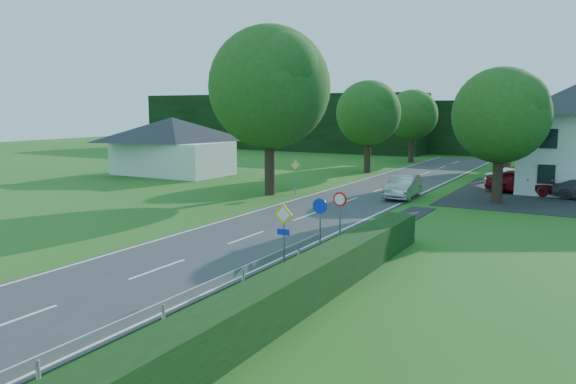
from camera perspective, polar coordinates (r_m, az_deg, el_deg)
The scene contains 28 objects.
ground at distance 18.07m, azimuth -26.27°, elevation -11.84°, with size 160.00×160.00×0.00m, color #295C1A.
road at distance 33.17m, azimuth 3.44°, elevation -1.91°, with size 7.00×80.00×0.04m, color #353537.
footpath at distance 15.85m, azimuth -9.47°, elevation -13.83°, with size 1.50×44.00×0.04m, color black.
parking_pad at distance 42.83m, azimuth 26.07°, elevation -0.40°, with size 14.00×16.00×0.04m, color black.
line_edge_left at distance 34.68m, azimuth -1.39°, elevation -1.40°, with size 0.12×80.00×0.01m, color white.
line_edge_right at distance 31.90m, azimuth 8.70°, elevation -2.37°, with size 0.12×80.00×0.01m, color white.
line_centre at distance 33.16m, azimuth 3.44°, elevation -1.87°, with size 0.12×80.00×0.01m, color white, non-canonical shape.
guardrail at distance 14.49m, azimuth -20.78°, elevation -15.10°, with size 0.12×26.00×0.69m, color silver, non-canonical shape.
hedge_right at distance 13.27m, azimuth -9.73°, elevation -15.46°, with size 1.20×30.00×1.30m, color black.
tree_main at distance 39.01m, azimuth -1.90°, elevation 8.23°, with size 9.40×9.40×11.64m, color #234A16, non-canonical shape.
tree_left_far at distance 52.99m, azimuth 8.13°, elevation 6.57°, with size 7.00×7.00×8.58m, color #234A16, non-canonical shape.
tree_right_far at distance 51.88m, azimuth 21.48°, elevation 6.31°, with size 7.40×7.40×9.09m, color #234A16, non-canonical shape.
tree_left_back at distance 64.18m, azimuth 12.47°, elevation 6.55°, with size 6.60×6.60×8.07m, color #234A16, non-canonical shape.
tree_right_back at distance 59.96m, azimuth 21.58°, elevation 5.79°, with size 6.20×6.20×7.56m, color #234A16, non-canonical shape.
tree_right_mid at distance 37.82m, azimuth 20.71°, elevation 5.36°, with size 7.00×7.00×8.58m, color #234A16, non-canonical shape.
treeline_left at distance 82.94m, azimuth -1.25°, elevation 7.12°, with size 44.00×6.00×8.00m, color black.
treeline_right at distance 75.65m, azimuth 24.77°, elevation 5.83°, with size 30.00×5.00×7.00m, color black.
bungalow_left at distance 52.27m, azimuth -11.66°, elevation 4.72°, with size 11.00×6.50×5.20m.
streetlight at distance 39.86m, azimuth 20.55°, elevation 5.75°, with size 2.03×0.18×8.00m.
sign_priority_right at distance 20.42m, azimuth -0.46°, elevation -3.41°, with size 0.78×0.09×2.59m.
sign_roundabout at distance 23.04m, azimuth 3.26°, elevation -2.36°, with size 0.64×0.08×2.37m.
sign_speed_limit at distance 24.80m, azimuth 5.29°, elevation -1.38°, with size 0.64×0.11×2.37m.
sign_priority_left at distance 39.35m, azimuth 0.74°, elevation 2.25°, with size 0.78×0.09×2.44m.
moving_car at distance 38.40m, azimuth 11.61°, elevation 0.54°, with size 1.61×4.62×1.52m, color #B7B8BC.
motorcycle at distance 41.65m, azimuth 11.74°, elevation 0.75°, with size 0.63×1.81×0.95m, color black.
parked_car_red at distance 42.93m, azimuth 22.69°, elevation 0.96°, with size 1.95×4.84×1.65m, color maroon.
parked_car_silver_a at distance 45.11m, azimuth 22.42°, elevation 1.25°, with size 1.64×4.70×1.55m, color silver.
parasol at distance 44.82m, azimuth 23.83°, elevation 1.40°, with size 2.15×2.19×1.97m, color #A7130D.
Camera 1 is at (14.25, -9.35, 6.01)m, focal length 35.00 mm.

